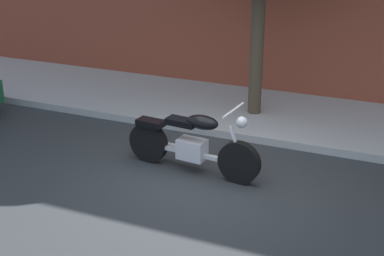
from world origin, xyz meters
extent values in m
plane|color=#303335|center=(0.00, 0.00, 0.00)|extent=(60.00, 60.00, 0.00)
cube|color=#AFAFAF|center=(0.00, 3.08, 0.07)|extent=(19.38, 2.69, 0.14)
cylinder|color=black|center=(0.47, 0.21, 0.33)|extent=(0.67, 0.19, 0.66)
cylinder|color=black|center=(-1.12, 0.35, 0.33)|extent=(0.67, 0.19, 0.66)
cube|color=silver|center=(-0.33, 0.28, 0.38)|extent=(0.46, 0.32, 0.32)
cube|color=silver|center=(-0.33, 0.28, 0.31)|extent=(1.44, 0.21, 0.06)
ellipsoid|color=black|center=(-0.15, 0.26, 0.86)|extent=(0.54, 0.31, 0.22)
cube|color=black|center=(-0.50, 0.30, 0.80)|extent=(0.50, 0.28, 0.10)
cube|color=black|center=(-1.07, 0.35, 0.68)|extent=(0.46, 0.28, 0.10)
cylinder|color=silver|center=(0.41, 0.21, 0.61)|extent=(0.27, 0.07, 0.58)
cylinder|color=silver|center=(0.35, 0.22, 1.14)|extent=(0.10, 0.70, 0.04)
sphere|color=silver|center=(0.49, 0.20, 0.98)|extent=(0.17, 0.17, 0.17)
cylinder|color=silver|center=(-0.56, 0.46, 0.28)|extent=(0.80, 0.16, 0.09)
cylinder|color=#47392B|center=(-0.12, 2.90, 1.54)|extent=(0.25, 0.25, 3.08)
camera|label=1|loc=(2.76, -6.97, 3.88)|focal=51.86mm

